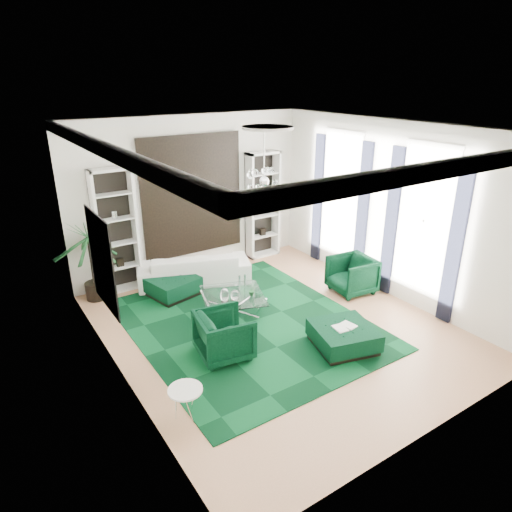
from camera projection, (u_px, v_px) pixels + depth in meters
floor at (275, 327)px, 8.99m from camera, size 6.00×7.00×0.02m
ceiling at (278, 127)px, 7.57m from camera, size 6.00×7.00×0.02m
wall_back at (191, 195)px, 11.00m from camera, size 6.00×0.02×3.80m
wall_front at (444, 315)px, 5.56m from camera, size 6.00×0.02×3.80m
wall_left at (111, 272)px, 6.74m from camera, size 0.02×7.00×3.80m
wall_right at (390, 210)px, 9.81m from camera, size 0.02×7.00×3.80m
crown_molding at (278, 134)px, 7.61m from camera, size 6.00×7.00×0.18m
ceiling_medallion at (268, 128)px, 7.82m from camera, size 0.90×0.90×0.05m
tapestry at (192, 196)px, 10.96m from camera, size 2.50×0.06×2.80m
shelving_left at (116, 231)px, 10.03m from camera, size 0.90×0.38×2.80m
shelving_right at (263, 205)px, 12.03m from camera, size 0.90×0.38×2.80m
painting at (103, 262)px, 7.25m from camera, size 0.04×1.30×1.60m
window_near at (424, 221)px, 9.11m from camera, size 0.03×1.10×2.90m
curtain_near_a at (456, 244)px, 8.58m from camera, size 0.07×0.30×3.25m
curtain_near_b at (391, 223)px, 9.79m from camera, size 0.07×0.30×3.25m
window_far at (341, 196)px, 10.97m from camera, size 0.03×1.10×2.90m
curtain_far_a at (362, 214)px, 10.44m from camera, size 0.07×0.30×3.25m
curtain_far_b at (318, 199)px, 11.65m from camera, size 0.07×0.30×3.25m
rug at (247, 323)px, 9.07m from camera, size 4.20×5.00×0.02m
sofa at (194, 268)px, 10.75m from camera, size 2.77×1.86×0.75m
armchair_left at (224, 335)px, 7.91m from camera, size 1.04×1.02×0.83m
armchair_right at (352, 275)px, 10.27m from camera, size 1.01×0.99×0.83m
coffee_table at (233, 304)px, 9.40m from camera, size 1.58×1.58×0.42m
ottoman_side at (172, 286)px, 10.17m from camera, size 1.18×1.18×0.44m
ottoman_front at (343, 337)px, 8.23m from camera, size 1.27×1.27×0.41m
book at (344, 326)px, 8.15m from camera, size 0.42×0.28×0.03m
side_table at (186, 404)px, 6.52m from camera, size 0.65×0.65×0.48m
palm at (90, 249)px, 9.67m from camera, size 1.94×1.94×2.34m
chandelier at (264, 182)px, 8.09m from camera, size 0.89×0.89×0.67m
table_plant at (252, 290)px, 9.24m from camera, size 0.16×0.14×0.26m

